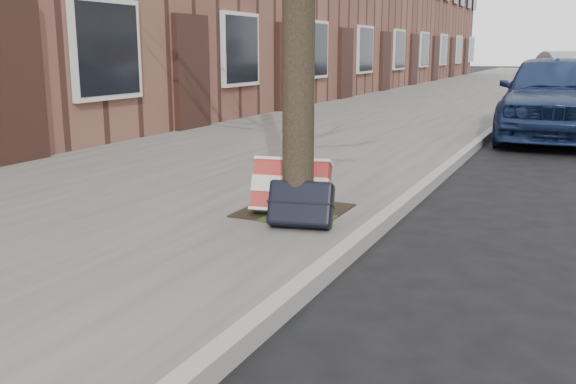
% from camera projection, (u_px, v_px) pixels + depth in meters
% --- Properties ---
extents(ground, '(120.00, 120.00, 0.00)m').
position_uv_depth(ground, '(522.00, 313.00, 3.73)').
color(ground, black).
rests_on(ground, ground).
extents(near_sidewalk, '(5.00, 70.00, 0.12)m').
position_uv_depth(near_sidewalk, '(436.00, 101.00, 18.52)').
color(near_sidewalk, slate).
rests_on(near_sidewalk, ground).
extents(dirt_patch, '(0.85, 0.85, 0.02)m').
position_uv_depth(dirt_patch, '(294.00, 210.00, 5.58)').
color(dirt_patch, black).
rests_on(dirt_patch, near_sidewalk).
extents(suitcase_red, '(0.69, 0.46, 0.49)m').
position_uv_depth(suitcase_red, '(291.00, 187.00, 5.39)').
color(suitcase_red, maroon).
rests_on(suitcase_red, near_sidewalk).
extents(suitcase_navy, '(0.56, 0.40, 0.40)m').
position_uv_depth(suitcase_navy, '(301.00, 203.00, 5.02)').
color(suitcase_navy, black).
rests_on(suitcase_navy, near_sidewalk).
extents(car_near_front, '(1.93, 4.38, 1.47)m').
position_uv_depth(car_near_front, '(554.00, 96.00, 10.87)').
color(car_near_front, '#18274F').
rests_on(car_near_front, ground).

